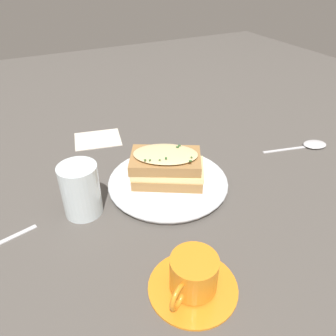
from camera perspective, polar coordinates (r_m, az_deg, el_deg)
The scene contains 7 objects.
ground_plane at distance 0.73m, azimuth -2.85°, elevation -2.57°, with size 2.40×2.40×0.00m, color #514C47.
dinner_plate at distance 0.72m, azimuth 0.00°, elevation -2.47°, with size 0.26×0.26×0.02m.
sandwich at distance 0.70m, azimuth -0.20°, elevation 0.30°, with size 0.18×0.16×0.07m.
teacup_with_saucer at distance 0.52m, azimuth 4.40°, elevation -18.51°, with size 0.14×0.14×0.06m.
water_glass at distance 0.65m, azimuth -14.96°, elevation -3.71°, with size 0.07×0.07×0.11m, color silver.
spoon at distance 0.95m, azimuth 23.71°, elevation 3.72°, with size 0.18×0.07×0.01m.
napkin at distance 0.92m, azimuth -12.15°, elevation 4.97°, with size 0.12×0.10×0.00m, color silver.
Camera 1 is at (-0.23, -0.54, 0.44)m, focal length 35.00 mm.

